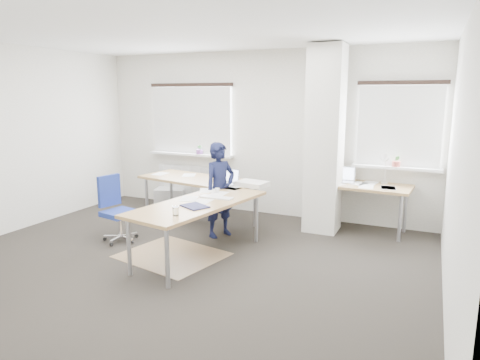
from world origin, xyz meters
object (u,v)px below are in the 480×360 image
at_px(desk_main, 202,192).
at_px(desk_side, 363,187).
at_px(task_chair, 119,223).
at_px(person, 220,190).

xyz_separation_m(desk_main, desk_side, (2.06, 1.31, -0.01)).
bearing_deg(task_chair, desk_side, 43.77).
bearing_deg(task_chair, desk_main, 42.32).
height_order(desk_main, person, person).
distance_m(desk_side, person, 2.17).
relative_size(desk_side, person, 1.04).
distance_m(desk_main, task_chair, 1.27).
relative_size(desk_main, task_chair, 3.17).
distance_m(desk_side, task_chair, 3.66).
relative_size(desk_main, person, 2.13).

